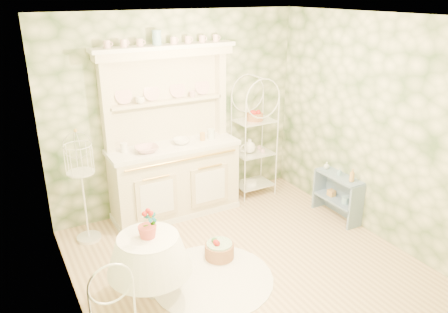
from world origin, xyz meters
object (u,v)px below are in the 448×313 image
bakers_rack (254,140)px  side_shelf (337,197)px  round_table (150,268)px  floor_basket (219,251)px  kitchen_dresser (173,135)px  birdcage_stand (83,188)px

bakers_rack → side_shelf: bearing=-64.2°
round_table → floor_basket: (0.94, 0.29, -0.26)m
side_shelf → round_table: round_table is taller
bakers_rack → round_table: bearing=-145.2°
kitchen_dresser → side_shelf: 2.37m
floor_basket → side_shelf: bearing=3.0°
side_shelf → floor_basket: side_shelf is taller
birdcage_stand → floor_basket: 1.80m
kitchen_dresser → bakers_rack: kitchen_dresser is taller
side_shelf → birdcage_stand: (-3.12, 1.06, 0.41)m
kitchen_dresser → round_table: (-0.93, -1.56, -0.78)m
bakers_rack → side_shelf: bakers_rack is taller
round_table → side_shelf: bearing=7.8°
bakers_rack → birdcage_stand: bakers_rack is taller
floor_basket → kitchen_dresser: bearing=90.1°
birdcage_stand → floor_basket: (1.24, -1.16, -0.62)m
kitchen_dresser → bakers_rack: 1.32m
round_table → floor_basket: 1.01m
birdcage_stand → floor_basket: bearing=-43.0°
side_shelf → floor_basket: 1.89m
round_table → birdcage_stand: birdcage_stand is taller
bakers_rack → round_table: size_ratio=2.38×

